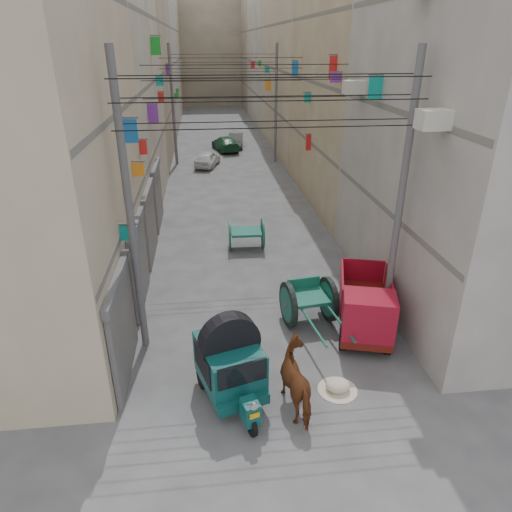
{
  "coord_description": "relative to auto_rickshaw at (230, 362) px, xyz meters",
  "views": [
    {
      "loc": [
        -1.65,
        -5.3,
        8.01
      ],
      "look_at": [
        -0.29,
        6.5,
        2.44
      ],
      "focal_mm": 32.0,
      "sensor_mm": 36.0,
      "label": 1
    }
  ],
  "objects": [
    {
      "name": "building_row_left",
      "position": [
        -6.74,
        30.59,
        5.4
      ],
      "size": [
        8.0,
        62.0,
        14.0
      ],
      "color": "tan",
      "rests_on": "ground"
    },
    {
      "name": "building_row_right",
      "position": [
        9.25,
        30.59,
        5.4
      ],
      "size": [
        8.0,
        62.0,
        14.0
      ],
      "color": "#AAA59F",
      "rests_on": "ground"
    },
    {
      "name": "end_cap_building",
      "position": [
        1.26,
        62.47,
        5.44
      ],
      "size": [
        22.0,
        10.0,
        13.0
      ],
      "primitive_type": "cube",
      "color": "tan",
      "rests_on": "ground"
    },
    {
      "name": "shutters_left",
      "position": [
        -2.66,
        6.84,
        0.43
      ],
      "size": [
        0.18,
        14.4,
        2.88
      ],
      "color": "#535358",
      "rests_on": "ground"
    },
    {
      "name": "signboards",
      "position": [
        1.25,
        18.12,
        2.37
      ],
      "size": [
        8.22,
        40.52,
        5.67
      ],
      "color": "#0D9588",
      "rests_on": "ground"
    },
    {
      "name": "ac_units",
      "position": [
        4.91,
        4.13,
        6.37
      ],
      "size": [
        0.7,
        6.55,
        3.35
      ],
      "color": "beige",
      "rests_on": "ground"
    },
    {
      "name": "utility_poles",
      "position": [
        1.26,
        13.47,
        2.94
      ],
      "size": [
        7.4,
        22.2,
        8.0
      ],
      "color": "#555457",
      "rests_on": "ground"
    },
    {
      "name": "overhead_cables",
      "position": [
        1.26,
        10.87,
        5.71
      ],
      "size": [
        7.4,
        22.52,
        1.12
      ],
      "color": "black",
      "rests_on": "ground"
    },
    {
      "name": "auto_rickshaw",
      "position": [
        0.0,
        0.0,
        0.0
      ],
      "size": [
        1.93,
        2.65,
        1.8
      ],
      "rotation": [
        0.0,
        0.0,
        0.29
      ],
      "color": "black",
      "rests_on": "ground"
    },
    {
      "name": "tonga_cart",
      "position": [
        2.63,
        3.1,
        -0.32
      ],
      "size": [
        1.66,
        3.28,
        1.42
      ],
      "rotation": [
        0.0,
        0.0,
        0.14
      ],
      "color": "black",
      "rests_on": "ground"
    },
    {
      "name": "mini_truck",
      "position": [
        4.1,
        2.1,
        -0.19
      ],
      "size": [
        2.26,
        3.51,
        1.82
      ],
      "rotation": [
        0.0,
        0.0,
        -0.27
      ],
      "color": "black",
      "rests_on": "ground"
    },
    {
      "name": "second_cart",
      "position": [
        1.24,
        8.97,
        -0.37
      ],
      "size": [
        1.51,
        1.34,
        1.3
      ],
      "rotation": [
        0.0,
        0.0,
        -0.03
      ],
      "color": "#145A48",
      "rests_on": "ground"
    },
    {
      "name": "feed_sack",
      "position": [
        2.7,
        -0.1,
        -0.9
      ],
      "size": [
        0.63,
        0.5,
        0.31
      ],
      "primitive_type": "ellipsoid",
      "color": "beige",
      "rests_on": "ground"
    },
    {
      "name": "horse",
      "position": [
        1.63,
        -0.53,
        -0.28
      ],
      "size": [
        1.19,
        1.97,
        1.55
      ],
      "primitive_type": "imported",
      "rotation": [
        0.0,
        0.0,
        3.34
      ],
      "color": "maroon",
      "rests_on": "ground"
    },
    {
      "name": "distant_car_white",
      "position": [
        -0.15,
        23.45,
        -0.51
      ],
      "size": [
        2.14,
        3.47,
        1.1
      ],
      "primitive_type": "imported",
      "rotation": [
        0.0,
        0.0,
        2.87
      ],
      "color": "silver",
      "rests_on": "ground"
    },
    {
      "name": "distant_car_grey",
      "position": [
        2.36,
        30.01,
        -0.5
      ],
      "size": [
        1.49,
        3.49,
        1.12
      ],
      "primitive_type": "imported",
      "rotation": [
        0.0,
        0.0,
        -0.09
      ],
      "color": "#555A59",
      "rests_on": "ground"
    },
    {
      "name": "distant_car_green",
      "position": [
        1.41,
        28.63,
        -0.49
      ],
      "size": [
        2.38,
        4.15,
        1.13
      ],
      "primitive_type": "imported",
      "rotation": [
        0.0,
        0.0,
        3.36
      ],
      "color": "#1C5431",
      "rests_on": "ground"
    }
  ]
}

